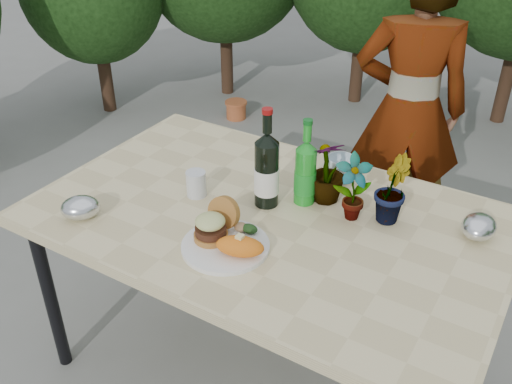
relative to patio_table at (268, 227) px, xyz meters
The scene contains 18 objects.
ground 0.69m from the patio_table, ahead, with size 80.00×80.00×0.00m, color slate.
patio_table is the anchor object (origin of this frame).
shrub_hedge 1.61m from the patio_table, 85.77° to the left, with size 6.95×5.18×2.20m.
dinner_plate 0.25m from the patio_table, 94.02° to the right, with size 0.28×0.28×0.01m, color white.
burger_stack 0.26m from the patio_table, 108.16° to the right, with size 0.11×0.16×0.11m.
sweet_potato 0.28m from the patio_table, 78.73° to the right, with size 0.15×0.08×0.06m, color orange.
grilled_veg 0.17m from the patio_table, 89.76° to the right, with size 0.08×0.05×0.03m.
wine_bottle 0.20m from the patio_table, 125.85° to the left, with size 0.09×0.09×0.36m.
sparkling_water 0.23m from the patio_table, 62.85° to the left, with size 0.08×0.08×0.32m.
plastic_cup 0.30m from the patio_table, behind, with size 0.07×0.07×0.10m, color silver.
seedling_left 0.33m from the patio_table, 26.24° to the left, with size 0.12×0.08×0.24m, color #24521C.
seedling_mid 0.44m from the patio_table, 27.37° to the left, with size 0.13×0.10×0.23m, color #20511B.
seedling_right 0.29m from the patio_table, 55.92° to the left, with size 0.13×0.13×0.23m, color #275A1E.
blue_bowl 0.38m from the patio_table, 72.28° to the left, with size 0.12×0.12×0.09m, color silver.
foil_packet_left 0.64m from the patio_table, 146.68° to the right, with size 0.13×0.11×0.08m, color silver.
foil_packet_right 0.69m from the patio_table, 20.25° to the left, with size 0.13×0.11×0.08m, color silver.
person 1.13m from the patio_table, 83.55° to the left, with size 0.54×0.36×1.49m, color #9E694F.
terracotta_pot 2.53m from the patio_table, 125.98° to the left, with size 0.17×0.17×0.14m.
Camera 1 is at (0.81, -1.41, 1.85)m, focal length 40.00 mm.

